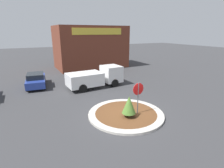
{
  "coord_description": "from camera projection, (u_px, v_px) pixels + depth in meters",
  "views": [
    {
      "loc": [
        -5.97,
        -9.2,
        5.51
      ],
      "look_at": [
        0.64,
        3.23,
        1.27
      ],
      "focal_mm": 28.0,
      "sensor_mm": 36.0,
      "label": 1
    }
  ],
  "objects": [
    {
      "name": "traffic_island",
      "position": [
        126.0,
        114.0,
        12.03
      ],
      "size": [
        5.16,
        5.16,
        0.15
      ],
      "color": "#BCB7AD",
      "rests_on": "ground_plane"
    },
    {
      "name": "stop_sign",
      "position": [
        138.0,
        93.0,
        11.56
      ],
      "size": [
        0.82,
        0.07,
        2.31
      ],
      "color": "#4C4C51",
      "rests_on": "ground_plane"
    },
    {
      "name": "ground_plane",
      "position": [
        126.0,
        115.0,
        12.05
      ],
      "size": [
        120.0,
        120.0,
        0.0
      ],
      "primitive_type": "plane",
      "color": "#38383A"
    },
    {
      "name": "storefront_building",
      "position": [
        91.0,
        47.0,
        27.41
      ],
      "size": [
        10.54,
        6.07,
        6.35
      ],
      "color": "brown",
      "rests_on": "ground_plane"
    },
    {
      "name": "utility_truck",
      "position": [
        96.0,
        77.0,
        17.86
      ],
      "size": [
        5.72,
        2.4,
        2.03
      ],
      "rotation": [
        0.0,
        0.0,
        0.04
      ],
      "color": "white",
      "rests_on": "ground_plane"
    },
    {
      "name": "parked_sedan_blue",
      "position": [
        36.0,
        80.0,
        18.05
      ],
      "size": [
        2.29,
        4.46,
        1.44
      ],
      "rotation": [
        0.0,
        0.0,
        1.45
      ],
      "color": "navy",
      "rests_on": "ground_plane"
    },
    {
      "name": "island_shrub",
      "position": [
        129.0,
        105.0,
        11.23
      ],
      "size": [
        0.9,
        0.9,
        1.42
      ],
      "color": "brown",
      "rests_on": "traffic_island"
    }
  ]
}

